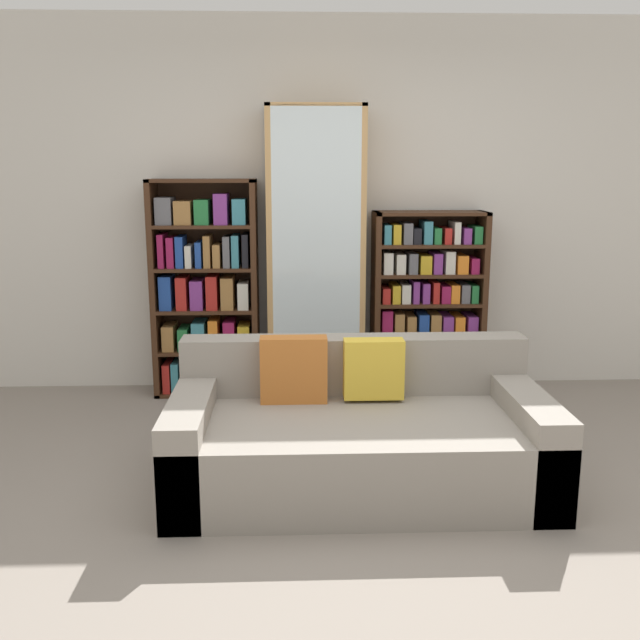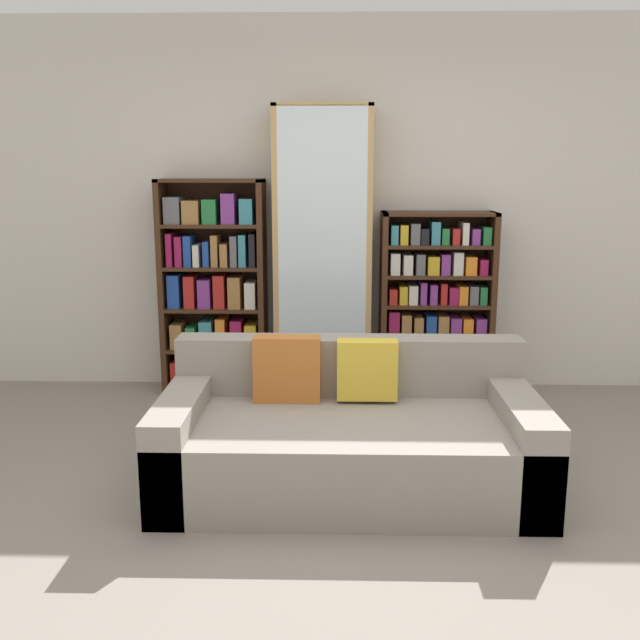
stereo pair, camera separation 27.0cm
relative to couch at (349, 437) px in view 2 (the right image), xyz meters
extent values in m
plane|color=gray|center=(0.01, -0.49, -0.26)|extent=(16.00, 16.00, 0.00)
cube|color=beige|center=(0.01, 1.81, 1.09)|extent=(7.08, 0.06, 2.70)
cube|color=gray|center=(0.00, -0.05, -0.06)|extent=(1.92, 1.00, 0.39)
cube|color=gray|center=(0.00, 0.35, 0.30)|extent=(1.92, 0.20, 0.32)
cube|color=gray|center=(-0.86, -0.05, 0.00)|extent=(0.20, 1.00, 0.51)
cube|color=gray|center=(0.87, -0.05, 0.00)|extent=(0.20, 1.00, 0.51)
cube|color=#B76628|center=(-0.33, 0.19, 0.32)|extent=(0.36, 0.12, 0.36)
cube|color=gold|center=(0.10, 0.19, 0.32)|extent=(0.32, 0.12, 0.32)
cube|color=#3D2314|center=(-1.32, 1.60, 0.52)|extent=(0.04, 0.32, 1.56)
cube|color=#3D2314|center=(-0.61, 1.60, 0.52)|extent=(0.04, 0.32, 1.56)
cube|color=#3D2314|center=(-0.97, 1.60, 1.29)|extent=(0.76, 0.32, 0.02)
cube|color=#3D2314|center=(-0.97, 1.60, -0.24)|extent=(0.76, 0.32, 0.02)
cube|color=#3D2314|center=(-0.97, 1.75, 0.52)|extent=(0.76, 0.01, 1.56)
cube|color=#3D2314|center=(-0.97, 1.60, 0.07)|extent=(0.68, 0.32, 0.02)
cube|color=#3D2314|center=(-0.97, 1.60, 0.37)|extent=(0.68, 0.32, 0.02)
cube|color=#3D2314|center=(-0.97, 1.60, 0.68)|extent=(0.68, 0.32, 0.02)
cube|color=#3D2314|center=(-0.97, 1.60, 0.98)|extent=(0.68, 0.32, 0.02)
cube|color=#AD231E|center=(-1.26, 1.59, -0.13)|extent=(0.05, 0.24, 0.21)
cube|color=teal|center=(-1.20, 1.59, -0.12)|extent=(0.05, 0.24, 0.22)
cube|color=beige|center=(-1.13, 1.59, -0.14)|extent=(0.04, 0.24, 0.19)
cube|color=#7A3384|center=(-1.07, 1.59, -0.12)|extent=(0.05, 0.24, 0.23)
cube|color=#237038|center=(-0.99, 1.59, -0.14)|extent=(0.06, 0.24, 0.18)
cube|color=#7A3384|center=(-0.94, 1.59, -0.14)|extent=(0.05, 0.24, 0.18)
cube|color=#1E4293|center=(-0.87, 1.59, -0.14)|extent=(0.05, 0.24, 0.19)
cube|color=#5B5B60|center=(-0.80, 1.59, -0.14)|extent=(0.04, 0.24, 0.19)
cube|color=olive|center=(-0.74, 1.59, -0.14)|extent=(0.05, 0.24, 0.18)
cube|color=#237038|center=(-0.67, 1.59, -0.12)|extent=(0.04, 0.24, 0.21)
cube|color=olive|center=(-1.24, 1.59, 0.17)|extent=(0.08, 0.24, 0.18)
cube|color=#237038|center=(-1.13, 1.59, 0.16)|extent=(0.07, 0.24, 0.16)
cube|color=teal|center=(-1.02, 1.59, 0.19)|extent=(0.09, 0.24, 0.21)
cube|color=orange|center=(-0.91, 1.59, 0.20)|extent=(0.07, 0.24, 0.23)
cube|color=#8E1947|center=(-0.80, 1.59, 0.19)|extent=(0.08, 0.24, 0.21)
cube|color=gold|center=(-0.69, 1.59, 0.17)|extent=(0.08, 0.24, 0.18)
cube|color=#1E4293|center=(-1.24, 1.59, 0.51)|extent=(0.08, 0.24, 0.24)
cube|color=#AD231E|center=(-1.13, 1.59, 0.50)|extent=(0.07, 0.24, 0.23)
cube|color=#7A3384|center=(-1.02, 1.59, 0.49)|extent=(0.09, 0.24, 0.21)
cube|color=#AD231E|center=(-0.91, 1.59, 0.51)|extent=(0.08, 0.24, 0.24)
cube|color=olive|center=(-0.80, 1.59, 0.50)|extent=(0.09, 0.24, 0.23)
cube|color=beige|center=(-0.69, 1.59, 0.48)|extent=(0.08, 0.24, 0.19)
cube|color=#8E1947|center=(-1.26, 1.59, 0.81)|extent=(0.04, 0.24, 0.24)
cube|color=#8E1947|center=(-1.19, 1.59, 0.79)|extent=(0.05, 0.24, 0.21)
cube|color=#1E4293|center=(-1.13, 1.59, 0.80)|extent=(0.05, 0.24, 0.22)
cube|color=beige|center=(-1.07, 1.59, 0.77)|extent=(0.04, 0.24, 0.16)
cube|color=#1E4293|center=(-1.00, 1.59, 0.78)|extent=(0.04, 0.24, 0.18)
cube|color=olive|center=(-0.94, 1.59, 0.80)|extent=(0.05, 0.24, 0.23)
cube|color=olive|center=(-0.87, 1.59, 0.77)|extent=(0.05, 0.24, 0.16)
cube|color=#5B5B60|center=(-0.80, 1.59, 0.80)|extent=(0.05, 0.24, 0.22)
cube|color=teal|center=(-0.74, 1.59, 0.80)|extent=(0.05, 0.24, 0.23)
cube|color=black|center=(-0.67, 1.59, 0.81)|extent=(0.04, 0.24, 0.24)
cube|color=#5B5B60|center=(-1.23, 1.59, 1.08)|extent=(0.11, 0.24, 0.19)
cube|color=olive|center=(-1.10, 1.59, 1.07)|extent=(0.12, 0.24, 0.16)
cube|color=#237038|center=(-0.96, 1.59, 1.08)|extent=(0.10, 0.24, 0.17)
cube|color=#7A3384|center=(-0.83, 1.59, 1.10)|extent=(0.09, 0.24, 0.21)
cube|color=teal|center=(-0.71, 1.59, 1.08)|extent=(0.09, 0.24, 0.18)
cube|color=tan|center=(-0.49, 1.58, 0.78)|extent=(0.04, 0.36, 2.06)
cube|color=tan|center=(0.16, 1.58, 0.78)|extent=(0.04, 0.36, 2.06)
cube|color=tan|center=(-0.17, 1.58, 1.80)|extent=(0.69, 0.36, 0.02)
cube|color=tan|center=(-0.17, 1.58, -0.24)|extent=(0.69, 0.36, 0.02)
cube|color=tan|center=(-0.17, 1.75, 0.78)|extent=(0.69, 0.01, 2.06)
cube|color=silver|center=(-0.17, 1.40, 0.78)|extent=(0.61, 0.01, 2.04)
cube|color=tan|center=(-0.17, 1.58, 0.10)|extent=(0.61, 0.32, 0.02)
cube|color=tan|center=(-0.17, 1.58, 0.44)|extent=(0.61, 0.32, 0.02)
cube|color=tan|center=(-0.17, 1.58, 0.78)|extent=(0.61, 0.32, 0.02)
cube|color=tan|center=(-0.17, 1.58, 1.11)|extent=(0.61, 0.32, 0.02)
cube|color=tan|center=(-0.17, 1.58, 1.45)|extent=(0.61, 0.32, 0.02)
cylinder|color=silver|center=(-0.41, 1.59, -0.19)|extent=(0.01, 0.01, 0.07)
cone|color=silver|center=(-0.41, 1.59, -0.11)|extent=(0.07, 0.07, 0.09)
cylinder|color=silver|center=(-0.31, 1.57, -0.19)|extent=(0.01, 0.01, 0.07)
cone|color=silver|center=(-0.31, 1.57, -0.11)|extent=(0.07, 0.07, 0.09)
cylinder|color=silver|center=(-0.22, 1.58, -0.19)|extent=(0.01, 0.01, 0.07)
cone|color=silver|center=(-0.22, 1.58, -0.11)|extent=(0.07, 0.07, 0.09)
cylinder|color=silver|center=(-0.12, 1.59, -0.19)|extent=(0.01, 0.01, 0.07)
cone|color=silver|center=(-0.12, 1.59, -0.11)|extent=(0.07, 0.07, 0.09)
cylinder|color=silver|center=(-0.03, 1.59, -0.19)|extent=(0.01, 0.01, 0.07)
cone|color=silver|center=(-0.03, 1.59, -0.11)|extent=(0.07, 0.07, 0.09)
cylinder|color=silver|center=(0.07, 1.60, -0.19)|extent=(0.01, 0.01, 0.07)
cone|color=silver|center=(0.07, 1.60, -0.11)|extent=(0.07, 0.07, 0.09)
cylinder|color=silver|center=(-0.38, 1.58, 0.15)|extent=(0.01, 0.01, 0.06)
cone|color=silver|center=(-0.38, 1.58, 0.22)|extent=(0.09, 0.09, 0.08)
cylinder|color=silver|center=(-0.24, 1.56, 0.15)|extent=(0.01, 0.01, 0.06)
cone|color=silver|center=(-0.24, 1.56, 0.22)|extent=(0.09, 0.09, 0.08)
cylinder|color=silver|center=(-0.10, 1.58, 0.15)|extent=(0.01, 0.01, 0.06)
cone|color=silver|center=(-0.10, 1.58, 0.22)|extent=(0.09, 0.09, 0.08)
cylinder|color=silver|center=(0.05, 1.57, 0.15)|extent=(0.01, 0.01, 0.06)
cone|color=silver|center=(0.05, 1.57, 0.22)|extent=(0.09, 0.09, 0.08)
cylinder|color=silver|center=(-0.41, 1.58, 0.49)|extent=(0.01, 0.01, 0.07)
cone|color=silver|center=(-0.41, 1.58, 0.57)|extent=(0.07, 0.07, 0.09)
cylinder|color=silver|center=(-0.31, 1.58, 0.49)|extent=(0.01, 0.01, 0.07)
cone|color=silver|center=(-0.31, 1.58, 0.57)|extent=(0.07, 0.07, 0.09)
cylinder|color=silver|center=(-0.22, 1.56, 0.49)|extent=(0.01, 0.01, 0.07)
cone|color=silver|center=(-0.22, 1.56, 0.57)|extent=(0.07, 0.07, 0.09)
cylinder|color=silver|center=(-0.12, 1.58, 0.49)|extent=(0.01, 0.01, 0.07)
cone|color=silver|center=(-0.12, 1.58, 0.57)|extent=(0.07, 0.07, 0.09)
cylinder|color=silver|center=(-0.03, 1.60, 0.49)|extent=(0.01, 0.01, 0.07)
cone|color=silver|center=(-0.03, 1.60, 0.57)|extent=(0.07, 0.07, 0.09)
cylinder|color=silver|center=(0.07, 1.58, 0.49)|extent=(0.01, 0.01, 0.07)
cone|color=silver|center=(0.07, 1.58, 0.57)|extent=(0.07, 0.07, 0.09)
cylinder|color=silver|center=(-0.38, 1.59, 0.83)|extent=(0.01, 0.01, 0.08)
cone|color=silver|center=(-0.38, 1.59, 0.91)|extent=(0.09, 0.09, 0.09)
cylinder|color=silver|center=(-0.24, 1.56, 0.83)|extent=(0.01, 0.01, 0.08)
cone|color=silver|center=(-0.24, 1.56, 0.91)|extent=(0.09, 0.09, 0.09)
cylinder|color=silver|center=(-0.10, 1.59, 0.83)|extent=(0.01, 0.01, 0.08)
cone|color=silver|center=(-0.10, 1.59, 0.91)|extent=(0.09, 0.09, 0.09)
cylinder|color=silver|center=(0.05, 1.56, 0.83)|extent=(0.01, 0.01, 0.08)
cone|color=silver|center=(0.05, 1.56, 0.91)|extent=(0.09, 0.09, 0.09)
cylinder|color=silver|center=(-0.36, 1.57, 1.17)|extent=(0.01, 0.01, 0.09)
cone|color=silver|center=(-0.36, 1.57, 1.26)|extent=(0.09, 0.09, 0.10)
cylinder|color=silver|center=(-0.17, 1.58, 1.17)|extent=(0.01, 0.01, 0.09)
cone|color=silver|center=(-0.17, 1.58, 1.26)|extent=(0.09, 0.09, 0.10)
cylinder|color=silver|center=(0.02, 1.59, 1.17)|extent=(0.01, 0.01, 0.09)
cone|color=silver|center=(0.02, 1.59, 1.26)|extent=(0.09, 0.09, 0.10)
cylinder|color=silver|center=(-0.40, 1.60, 1.49)|extent=(0.01, 0.01, 0.07)
cone|color=silver|center=(-0.40, 1.60, 1.57)|extent=(0.08, 0.08, 0.08)
cylinder|color=silver|center=(-0.28, 1.57, 1.49)|extent=(0.01, 0.01, 0.07)
cone|color=silver|center=(-0.28, 1.57, 1.57)|extent=(0.08, 0.08, 0.08)
cylinder|color=silver|center=(-0.17, 1.57, 1.49)|extent=(0.01, 0.01, 0.07)
cone|color=silver|center=(-0.17, 1.57, 1.57)|extent=(0.08, 0.08, 0.08)
cylinder|color=silver|center=(-0.05, 1.58, 1.49)|extent=(0.01, 0.01, 0.07)
cone|color=silver|center=(-0.05, 1.58, 1.57)|extent=(0.08, 0.08, 0.08)
cylinder|color=silver|center=(0.06, 1.57, 1.49)|extent=(0.01, 0.01, 0.07)
cone|color=silver|center=(0.06, 1.57, 1.57)|extent=(0.08, 0.08, 0.08)
cube|color=#3D2314|center=(0.27, 1.60, 0.41)|extent=(0.04, 0.32, 1.33)
cube|color=#3D2314|center=(1.05, 1.60, 0.41)|extent=(0.04, 0.32, 1.33)
cube|color=#3D2314|center=(0.66, 1.60, 1.06)|extent=(0.81, 0.32, 0.02)
cube|color=#3D2314|center=(0.66, 1.60, -0.24)|extent=(0.81, 0.32, 0.02)
cube|color=#3D2314|center=(0.66, 1.75, 0.41)|extent=(0.81, 0.01, 1.33)
cube|color=#3D2314|center=(0.66, 1.60, -0.02)|extent=(0.73, 0.32, 0.02)
cube|color=#3D2314|center=(0.66, 1.60, 0.20)|extent=(0.73, 0.32, 0.02)
cube|color=#3D2314|center=(0.66, 1.60, 0.41)|extent=(0.73, 0.32, 0.02)
cube|color=#3D2314|center=(0.66, 1.60, 0.62)|extent=(0.73, 0.32, 0.02)
cube|color=#3D2314|center=(0.66, 1.60, 0.84)|extent=(0.73, 0.32, 0.02)
cube|color=beige|center=(0.37, 1.59, -0.16)|extent=(0.11, 0.24, 0.14)
cube|color=#237038|center=(0.51, 1.59, -0.18)|extent=(0.12, 0.24, 0.11)
cube|color=beige|center=(0.66, 1.59, -0.16)|extent=(0.09, 0.24, 0.14)
cube|color=#1E4293|center=(0.80, 1.59, -0.17)|extent=(0.12, 0.24, 0.13)
cube|color=#5B5B60|center=(0.95, 1.59, -0.18)|extent=(0.11, 0.24, 0.11)
cube|color=gold|center=(0.35, 1.59, 0.06)|extent=(0.06, 0.24, 0.14)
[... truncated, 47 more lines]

